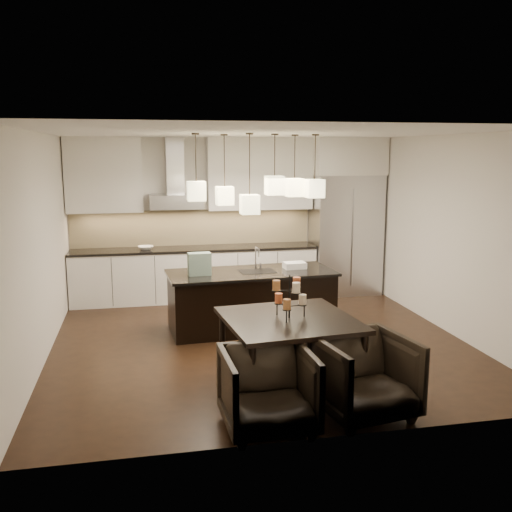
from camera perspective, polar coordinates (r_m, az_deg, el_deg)
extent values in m
cube|color=black|center=(7.91, 0.29, -8.56)|extent=(5.50, 5.50, 0.02)
cube|color=white|center=(7.48, 0.32, 12.33)|extent=(5.50, 5.50, 0.02)
cube|color=silver|center=(10.26, -2.88, 3.91)|extent=(5.50, 0.02, 2.80)
cube|color=silver|center=(4.95, 6.92, -3.23)|extent=(5.50, 0.02, 2.80)
cube|color=silver|center=(7.51, -20.78, 0.84)|extent=(0.02, 5.50, 2.80)
cube|color=silver|center=(8.57, 18.69, 2.08)|extent=(0.02, 5.50, 2.80)
cube|color=#B7B7BA|center=(10.46, 8.90, 2.13)|extent=(1.20, 0.72, 2.15)
cube|color=silver|center=(10.36, 9.12, 9.81)|extent=(1.26, 0.72, 0.65)
cube|color=silver|center=(10.02, -6.08, -1.87)|extent=(4.21, 0.62, 0.88)
cube|color=black|center=(9.93, -6.13, 0.73)|extent=(4.21, 0.66, 0.04)
cube|color=beige|center=(10.18, -6.33, 2.87)|extent=(4.21, 0.02, 0.63)
cube|color=silver|center=(9.91, -14.97, 7.84)|extent=(1.25, 0.35, 1.25)
cube|color=silver|center=(10.11, 0.37, 8.23)|extent=(1.85, 0.35, 1.25)
cube|color=#B7B7BA|center=(9.85, -8.00, 5.42)|extent=(0.90, 0.52, 0.24)
cube|color=#B7B7BA|center=(9.93, -8.13, 8.93)|extent=(0.30, 0.28, 0.96)
imported|color=silver|center=(9.83, -10.97, 0.80)|extent=(0.27, 0.27, 0.06)
cube|color=black|center=(8.33, -0.49, -4.56)|extent=(2.37, 1.07, 0.82)
cube|color=black|center=(8.23, -0.49, -1.68)|extent=(2.45, 1.15, 0.04)
cube|color=#174A36|center=(8.00, -5.68, -0.80)|extent=(0.33, 0.19, 0.32)
cube|color=silver|center=(8.45, 3.88, -0.94)|extent=(0.33, 0.24, 0.09)
cylinder|color=beige|center=(6.14, 4.67, -4.36)|extent=(0.09, 0.09, 0.11)
cylinder|color=#CF5E33|center=(6.18, 2.28, -4.24)|extent=(0.09, 0.09, 0.11)
cylinder|color=#AC6B38|center=(5.95, 3.11, -4.83)|extent=(0.09, 0.09, 0.11)
cylinder|color=#CF5E33|center=(6.18, 4.08, -2.62)|extent=(0.09, 0.09, 0.11)
cylinder|color=#AC6B38|center=(6.02, 2.05, -2.95)|extent=(0.09, 0.09, 0.11)
cylinder|color=beige|center=(5.93, 4.04, -3.18)|extent=(0.09, 0.09, 0.11)
imported|color=black|center=(5.41, 1.22, -13.29)|extent=(0.85, 0.87, 0.77)
imported|color=black|center=(5.77, 10.80, -11.72)|extent=(1.00, 1.02, 0.81)
cube|color=beige|center=(7.79, -5.98, 6.48)|extent=(0.24, 0.24, 0.26)
cube|color=beige|center=(8.20, -3.15, 6.03)|extent=(0.24, 0.24, 0.26)
cube|color=beige|center=(7.95, 1.87, 7.07)|extent=(0.24, 0.24, 0.26)
cube|color=beige|center=(8.37, 3.86, 6.85)|extent=(0.24, 0.24, 0.26)
cube|color=beige|center=(8.22, 5.88, 6.73)|extent=(0.24, 0.24, 0.26)
cube|color=beige|center=(7.71, -0.64, 5.18)|extent=(0.24, 0.24, 0.26)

